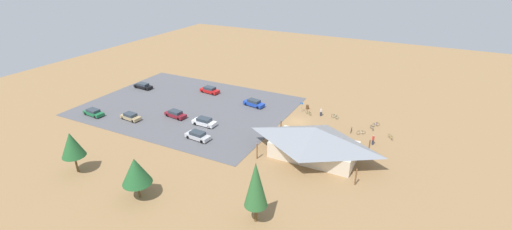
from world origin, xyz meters
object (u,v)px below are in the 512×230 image
car_maroon_end_stall (176,114)px  car_black_aisle_side (143,86)px  pine_mideast (72,145)px  visitor_at_bikes (373,140)px  car_white_near_entry (204,122)px  trash_bin (307,107)px  visitor_by_pavilion (321,112)px  car_green_front_row (93,112)px  bicycle_blue_yard_front (376,125)px  car_red_back_corner (210,90)px  bike_pavilion (314,140)px  bicycle_teal_edge_north (335,117)px  car_blue_far_end (254,103)px  bicycle_yellow_lone_west (390,137)px  bicycle_purple_near_sign (351,130)px  car_silver_second_row (198,136)px  car_tan_inner_stall (131,116)px  bicycle_green_yard_center (308,113)px  pine_west (256,185)px  lot_sign (302,106)px  pine_east (136,171)px  bicycle_white_trailside (361,133)px  bicycle_silver_near_porch (372,128)px

car_maroon_end_stall → car_black_aisle_side: bearing=-28.8°
pine_mideast → visitor_at_bikes: bearing=-142.6°
car_white_near_entry → trash_bin: bearing=-132.0°
trash_bin → visitor_by_pavilion: 4.17m
car_black_aisle_side → car_green_front_row: (-2.41, 16.57, 0.01)m
bicycle_blue_yard_front → car_red_back_corner: car_red_back_corner is taller
pine_mideast → bike_pavilion: bearing=-145.7°
trash_bin → bicycle_teal_edge_north: bearing=162.6°
car_blue_far_end → bicycle_blue_yard_front: bearing=-175.8°
bicycle_yellow_lone_west → visitor_at_bikes: bearing=56.5°
trash_bin → bike_pavilion: bearing=112.5°
car_blue_far_end → car_maroon_end_stall: bearing=47.1°
trash_bin → car_red_back_corner: car_red_back_corner is taller
visitor_by_pavilion → bicycle_teal_edge_north: bearing=-180.0°
bicycle_purple_near_sign → car_silver_second_row: bearing=33.0°
bicycle_yellow_lone_west → car_tan_inner_stall: (46.57, 15.07, 0.37)m
bicycle_green_yard_center → visitor_at_bikes: visitor_at_bikes is taller
pine_west → bicycle_green_yard_center: size_ratio=5.52×
car_maroon_end_stall → car_silver_second_row: bearing=149.2°
trash_bin → car_green_front_row: 43.64m
bike_pavilion → lot_sign: bearing=-63.3°
bicycle_blue_yard_front → car_blue_far_end: (24.97, 1.82, 0.41)m
pine_east → bicycle_green_yard_center: 37.81m
car_white_near_entry → car_green_front_row: bearing=16.0°
bicycle_teal_edge_north → car_silver_second_row: bearing=45.7°
visitor_at_bikes → pine_east: bearing=49.3°
pine_west → car_black_aisle_side: size_ratio=1.73×
bicycle_purple_near_sign → car_red_back_corner: car_red_back_corner is taller
trash_bin → bicycle_teal_edge_north: 6.79m
bicycle_purple_near_sign → car_white_near_entry: bearing=21.4°
car_green_front_row → car_white_near_entry: bearing=-164.0°
lot_sign → bicycle_purple_near_sign: size_ratio=1.29×
pine_east → bicycle_blue_yard_front: size_ratio=4.91×
car_maroon_end_stall → bike_pavilion: bearing=176.4°
car_black_aisle_side → car_silver_second_row: 31.09m
bicycle_yellow_lone_west → car_maroon_end_stall: 40.73m
pine_west → bicycle_white_trailside: (-6.46, -29.01, -4.98)m
car_red_back_corner → bicycle_silver_near_porch: bearing=176.6°
bicycle_white_trailside → car_silver_second_row: (25.09, 15.00, 0.41)m
bicycle_purple_near_sign → car_maroon_end_stall: (32.69, 9.57, 0.39)m
pine_east → bicycle_teal_edge_north: (-16.37, -36.49, -3.76)m
bicycle_purple_near_sign → car_green_front_row: 50.68m
pine_mideast → visitor_at_bikes: pine_mideast is taller
bike_pavilion → car_silver_second_row: size_ratio=3.38×
lot_sign → bicycle_yellow_lone_west: 18.54m
bike_pavilion → pine_east: (17.26, 20.70, 1.20)m
visitor_by_pavilion → car_red_back_corner: bearing=-1.3°
bicycle_purple_near_sign → bicycle_green_yard_center: (9.59, -3.85, 0.00)m
bike_pavilion → pine_east: size_ratio=2.66×
bicycle_yellow_lone_west → visitor_at_bikes: visitor_at_bikes is taller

